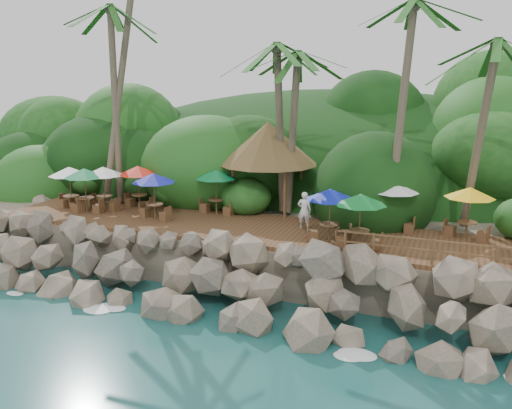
% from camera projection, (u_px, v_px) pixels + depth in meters
% --- Properties ---
extents(ground, '(140.00, 140.00, 0.00)m').
position_uv_depth(ground, '(199.00, 327.00, 20.29)').
color(ground, '#19514F').
rests_on(ground, ground).
extents(land_base, '(32.00, 25.20, 2.10)m').
position_uv_depth(land_base, '(312.00, 206.00, 34.54)').
color(land_base, gray).
rests_on(land_base, ground).
extents(jungle_hill, '(44.80, 28.00, 15.40)m').
position_uv_depth(jungle_hill, '(338.00, 197.00, 41.58)').
color(jungle_hill, '#143811').
rests_on(jungle_hill, ground).
extents(seawall, '(29.00, 4.00, 2.30)m').
position_uv_depth(seawall, '(220.00, 280.00, 21.83)').
color(seawall, gray).
rests_on(seawall, ground).
extents(terrace, '(26.00, 5.00, 0.20)m').
position_uv_depth(terrace, '(256.00, 229.00, 25.21)').
color(terrace, brown).
rests_on(terrace, land_base).
extents(jungle_foliage, '(44.00, 16.00, 12.00)m').
position_uv_depth(jungle_foliage, '(308.00, 226.00, 33.88)').
color(jungle_foliage, '#143811').
rests_on(jungle_foliage, ground).
extents(foam_line, '(25.20, 0.80, 0.06)m').
position_uv_depth(foam_line, '(202.00, 323.00, 20.55)').
color(foam_line, white).
rests_on(foam_line, ground).
extents(palms, '(24.47, 6.74, 15.38)m').
position_uv_depth(palms, '(271.00, 11.00, 25.52)').
color(palms, brown).
rests_on(palms, ground).
extents(palapa, '(5.18, 5.18, 4.60)m').
position_uv_depth(palapa, '(268.00, 143.00, 27.84)').
color(palapa, brown).
rests_on(palapa, ground).
extents(dining_clusters, '(24.17, 5.09, 2.30)m').
position_uv_depth(dining_clusters, '(243.00, 186.00, 25.08)').
color(dining_clusters, brown).
rests_on(dining_clusters, terrace).
extents(railing, '(8.30, 0.10, 1.00)m').
position_uv_depth(railing, '(448.00, 251.00, 19.92)').
color(railing, brown).
rests_on(railing, terrace).
extents(waiter, '(0.68, 0.49, 1.75)m').
position_uv_depth(waiter, '(304.00, 210.00, 24.76)').
color(waiter, white).
rests_on(waiter, terrace).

